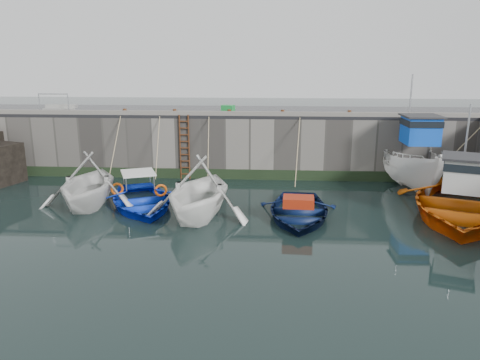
# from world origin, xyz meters

# --- Properties ---
(ground) EXTENTS (120.00, 120.00, 0.00)m
(ground) POSITION_xyz_m (0.00, 0.00, 0.00)
(ground) COLOR black
(ground) RESTS_ON ground
(quay_back) EXTENTS (30.00, 5.00, 3.00)m
(quay_back) POSITION_xyz_m (0.00, 12.50, 1.50)
(quay_back) COLOR slate
(quay_back) RESTS_ON ground
(road_back) EXTENTS (30.00, 5.00, 0.16)m
(road_back) POSITION_xyz_m (0.00, 12.50, 3.08)
(road_back) COLOR black
(road_back) RESTS_ON quay_back
(kerb_back) EXTENTS (30.00, 0.30, 0.20)m
(kerb_back) POSITION_xyz_m (0.00, 10.15, 3.26)
(kerb_back) COLOR slate
(kerb_back) RESTS_ON road_back
(algae_back) EXTENTS (30.00, 0.08, 0.50)m
(algae_back) POSITION_xyz_m (0.00, 9.96, 0.25)
(algae_back) COLOR black
(algae_back) RESTS_ON ground
(ladder) EXTENTS (0.51, 0.08, 3.20)m
(ladder) POSITION_xyz_m (-2.00, 9.91, 1.59)
(ladder) COLOR #3F1E0F
(ladder) RESTS_ON ground
(boat_near_white) EXTENTS (4.54, 5.12, 2.49)m
(boat_near_white) POSITION_xyz_m (-5.19, 5.37, 0.00)
(boat_near_white) COLOR silver
(boat_near_white) RESTS_ON ground
(boat_near_white_rope) EXTENTS (0.04, 3.36, 3.10)m
(boat_near_white_rope) POSITION_xyz_m (-5.19, 8.94, 0.00)
(boat_near_white_rope) COLOR tan
(boat_near_white_rope) RESTS_ON ground
(boat_near_blue) EXTENTS (5.12, 5.89, 1.02)m
(boat_near_blue) POSITION_xyz_m (-2.99, 5.27, 0.00)
(boat_near_blue) COLOR #0D31CF
(boat_near_blue) RESTS_ON ground
(boat_near_blue_rope) EXTENTS (0.04, 3.42, 3.10)m
(boat_near_blue_rope) POSITION_xyz_m (-2.99, 8.89, 0.00)
(boat_near_blue_rope) COLOR tan
(boat_near_blue_rope) RESTS_ON ground
(boat_near_blacktrim) EXTENTS (4.95, 5.53, 2.62)m
(boat_near_blacktrim) POSITION_xyz_m (-0.45, 4.28, 0.00)
(boat_near_blacktrim) COLOR white
(boat_near_blacktrim) RESTS_ON ground
(boat_near_blacktrim_rope) EXTENTS (0.04, 4.14, 3.10)m
(boat_near_blacktrim_rope) POSITION_xyz_m (-0.45, 8.39, 0.00)
(boat_near_blacktrim_rope) COLOR tan
(boat_near_blacktrim_rope) RESTS_ON ground
(boat_near_navy) EXTENTS (3.65, 4.93, 0.98)m
(boat_near_navy) POSITION_xyz_m (3.32, 4.37, 0.00)
(boat_near_navy) COLOR #09163C
(boat_near_navy) RESTS_ON ground
(boat_near_navy_rope) EXTENTS (0.04, 4.07, 3.10)m
(boat_near_navy_rope) POSITION_xyz_m (3.32, 8.44, 0.00)
(boat_near_navy_rope) COLOR tan
(boat_near_navy_rope) RESTS_ON ground
(boat_far_white) EXTENTS (2.55, 6.49, 5.49)m
(boat_far_white) POSITION_xyz_m (8.89, 9.15, 1.05)
(boat_far_white) COLOR white
(boat_far_white) RESTS_ON ground
(boat_far_orange) EXTENTS (7.43, 8.68, 4.52)m
(boat_far_orange) POSITION_xyz_m (9.49, 4.93, 0.49)
(boat_far_orange) COLOR #DD5A0B
(boat_far_orange) RESTS_ON ground
(fish_crate) EXTENTS (0.74, 0.61, 0.30)m
(fish_crate) POSITION_xyz_m (-0.04, 12.20, 3.31)
(fish_crate) COLOR #1A9238
(fish_crate) RESTS_ON road_back
(railing) EXTENTS (1.60, 1.05, 1.00)m
(railing) POSITION_xyz_m (-8.75, 11.25, 3.36)
(railing) COLOR #A5A8AD
(railing) RESTS_ON road_back
(bollard_a) EXTENTS (0.18, 0.18, 0.28)m
(bollard_a) POSITION_xyz_m (-5.00, 10.25, 3.30)
(bollard_a) COLOR #3F1E0F
(bollard_a) RESTS_ON road_back
(bollard_b) EXTENTS (0.18, 0.18, 0.28)m
(bollard_b) POSITION_xyz_m (-2.50, 10.25, 3.30)
(bollard_b) COLOR #3F1E0F
(bollard_b) RESTS_ON road_back
(bollard_c) EXTENTS (0.18, 0.18, 0.28)m
(bollard_c) POSITION_xyz_m (0.20, 10.25, 3.30)
(bollard_c) COLOR #3F1E0F
(bollard_c) RESTS_ON road_back
(bollard_d) EXTENTS (0.18, 0.18, 0.28)m
(bollard_d) POSITION_xyz_m (2.80, 10.25, 3.30)
(bollard_d) COLOR #3F1E0F
(bollard_d) RESTS_ON road_back
(bollard_e) EXTENTS (0.18, 0.18, 0.28)m
(bollard_e) POSITION_xyz_m (6.00, 10.25, 3.30)
(bollard_e) COLOR #3F1E0F
(bollard_e) RESTS_ON road_back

